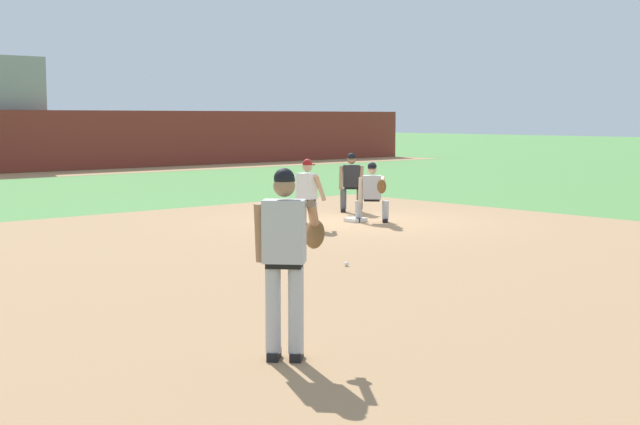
{
  "coord_description": "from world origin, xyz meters",
  "views": [
    {
      "loc": [
        -13.63,
        -14.24,
        2.35
      ],
      "look_at": [
        -5.84,
        -5.42,
        1.07
      ],
      "focal_mm": 50.0,
      "sensor_mm": 36.0,
      "label": 1
    }
  ],
  "objects_px": {
    "first_baseman": "(373,190)",
    "first_base_bag": "(356,220)",
    "pitcher": "(286,252)",
    "baserunner": "(307,191)",
    "umpire": "(352,180)",
    "baseball": "(346,264)"
  },
  "relations": [
    {
      "from": "baseball",
      "to": "baserunner",
      "type": "distance_m",
      "value": 4.89
    },
    {
      "from": "first_base_bag",
      "to": "first_baseman",
      "type": "xyz_separation_m",
      "value": [
        0.19,
        -0.35,
        0.69
      ]
    },
    {
      "from": "first_base_bag",
      "to": "baseball",
      "type": "relative_size",
      "value": 5.14
    },
    {
      "from": "first_base_bag",
      "to": "umpire",
      "type": "bearing_deg",
      "value": 49.21
    },
    {
      "from": "baseball",
      "to": "pitcher",
      "type": "bearing_deg",
      "value": -139.22
    },
    {
      "from": "pitcher",
      "to": "baserunner",
      "type": "height_order",
      "value": "pitcher"
    },
    {
      "from": "first_base_bag",
      "to": "umpire",
      "type": "distance_m",
      "value": 2.14
    },
    {
      "from": "baserunner",
      "to": "first_baseman",
      "type": "bearing_deg",
      "value": -6.75
    },
    {
      "from": "first_baseman",
      "to": "pitcher",
      "type": "bearing_deg",
      "value": -139.02
    },
    {
      "from": "first_baseman",
      "to": "first_base_bag",
      "type": "bearing_deg",
      "value": 118.32
    },
    {
      "from": "first_base_bag",
      "to": "baseball",
      "type": "xyz_separation_m",
      "value": [
        -4.2,
        -4.18,
        -0.01
      ]
    },
    {
      "from": "baserunner",
      "to": "umpire",
      "type": "relative_size",
      "value": 1.0
    },
    {
      "from": "first_base_bag",
      "to": "baseball",
      "type": "height_order",
      "value": "first_base_bag"
    },
    {
      "from": "first_baseman",
      "to": "baserunner",
      "type": "xyz_separation_m",
      "value": [
        -1.73,
        0.2,
        0.06
      ]
    },
    {
      "from": "first_base_bag",
      "to": "first_baseman",
      "type": "distance_m",
      "value": 0.79
    },
    {
      "from": "pitcher",
      "to": "first_baseman",
      "type": "bearing_deg",
      "value": 40.98
    },
    {
      "from": "baserunner",
      "to": "first_base_bag",
      "type": "bearing_deg",
      "value": 5.28
    },
    {
      "from": "pitcher",
      "to": "baserunner",
      "type": "relative_size",
      "value": 1.27
    },
    {
      "from": "baserunner",
      "to": "umpire",
      "type": "height_order",
      "value": "same"
    },
    {
      "from": "first_base_bag",
      "to": "baserunner",
      "type": "bearing_deg",
      "value": -174.72
    },
    {
      "from": "baseball",
      "to": "first_baseman",
      "type": "xyz_separation_m",
      "value": [
        4.38,
        3.83,
        0.69
      ]
    },
    {
      "from": "pitcher",
      "to": "baserunner",
      "type": "xyz_separation_m",
      "value": [
        6.77,
        7.59,
        -0.27
      ]
    }
  ]
}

